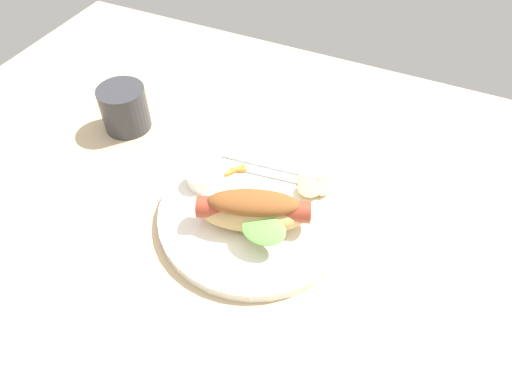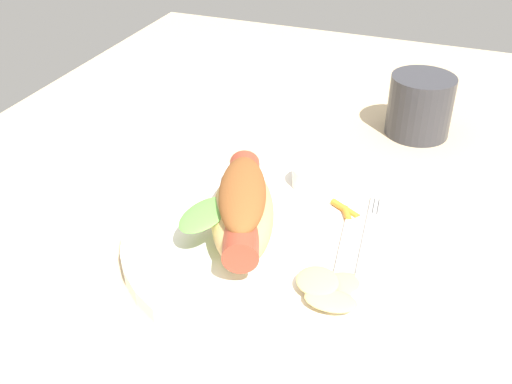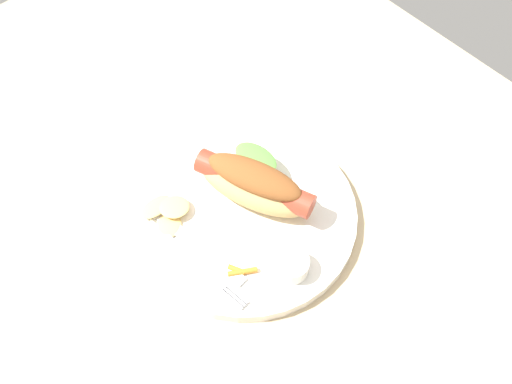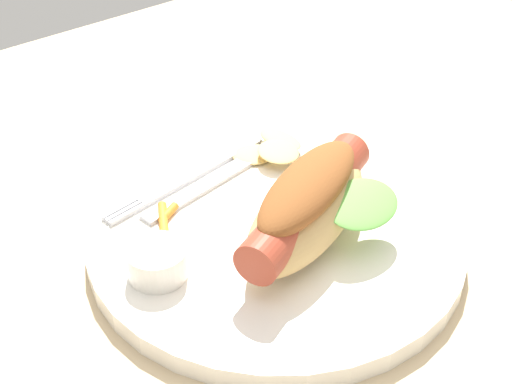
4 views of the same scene
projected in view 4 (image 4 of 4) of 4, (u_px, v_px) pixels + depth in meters
ground_plane at (231, 269)px, 52.75cm from camera, size 120.00×90.00×1.80cm
plate at (276, 235)px, 53.25cm from camera, size 27.81×27.81×1.60cm
hot_dog at (309, 204)px, 50.05cm from camera, size 15.73×10.57×5.85cm
sauce_ramekin at (157, 262)px, 47.95cm from camera, size 4.12×4.12×2.21cm
fork at (191, 175)px, 57.83cm from camera, size 16.17×2.88×0.40cm
knife at (218, 178)px, 57.56cm from camera, size 15.22×3.26×0.36cm
chips_pile at (270, 149)px, 60.18cm from camera, size 6.60×6.87×1.40cm
carrot_garnish at (165, 217)px, 53.21cm from camera, size 2.95×3.33×0.68cm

